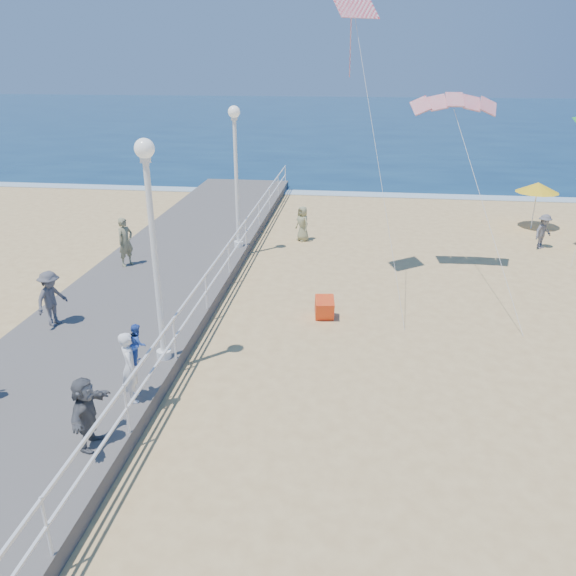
# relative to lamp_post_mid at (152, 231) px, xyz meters

# --- Properties ---
(ground) EXTENTS (160.00, 160.00, 0.00)m
(ground) POSITION_rel_lamp_post_mid_xyz_m (5.35, 0.00, -3.66)
(ground) COLOR #E1BC76
(ground) RESTS_ON ground
(ocean) EXTENTS (160.00, 90.00, 0.05)m
(ocean) POSITION_rel_lamp_post_mid_xyz_m (5.35, 65.00, -3.65)
(ocean) COLOR #0D2C4E
(ocean) RESTS_ON ground
(surf_line) EXTENTS (160.00, 1.20, 0.04)m
(surf_line) POSITION_rel_lamp_post_mid_xyz_m (5.35, 20.50, -3.63)
(surf_line) COLOR white
(surf_line) RESTS_ON ground
(boardwalk) EXTENTS (5.00, 44.00, 0.40)m
(boardwalk) POSITION_rel_lamp_post_mid_xyz_m (-2.15, 0.00, -3.46)
(boardwalk) COLOR #67635D
(boardwalk) RESTS_ON ground
(railing) EXTENTS (0.05, 42.00, 0.55)m
(railing) POSITION_rel_lamp_post_mid_xyz_m (0.30, 0.00, -2.41)
(railing) COLOR white
(railing) RESTS_ON boardwalk
(lamp_post_mid) EXTENTS (0.44, 0.44, 5.32)m
(lamp_post_mid) POSITION_rel_lamp_post_mid_xyz_m (0.00, 0.00, 0.00)
(lamp_post_mid) COLOR white
(lamp_post_mid) RESTS_ON boardwalk
(lamp_post_far) EXTENTS (0.44, 0.44, 5.32)m
(lamp_post_far) POSITION_rel_lamp_post_mid_xyz_m (0.00, 9.00, 0.00)
(lamp_post_far) COLOR white
(lamp_post_far) RESTS_ON boardwalk
(woman_holding_toddler) EXTENTS (0.59, 0.69, 1.61)m
(woman_holding_toddler) POSITION_rel_lamp_post_mid_xyz_m (-0.05, -1.85, -2.46)
(woman_holding_toddler) COLOR white
(woman_holding_toddler) RESTS_ON boardwalk
(toddler_held) EXTENTS (0.49, 0.53, 0.89)m
(toddler_held) POSITION_rel_lamp_post_mid_xyz_m (0.10, -1.70, -1.96)
(toddler_held) COLOR blue
(toddler_held) RESTS_ON boardwalk
(spectator_2) EXTENTS (0.84, 1.14, 1.58)m
(spectator_2) POSITION_rel_lamp_post_mid_xyz_m (-3.63, 1.44, -2.47)
(spectator_2) COLOR #525156
(spectator_2) RESTS_ON boardwalk
(spectator_5) EXTENTS (0.45, 1.37, 1.47)m
(spectator_5) POSITION_rel_lamp_post_mid_xyz_m (-0.27, -3.47, -2.52)
(spectator_5) COLOR #58595D
(spectator_5) RESTS_ON boardwalk
(spectator_6) EXTENTS (0.66, 0.76, 1.74)m
(spectator_6) POSITION_rel_lamp_post_mid_xyz_m (-3.50, 6.35, -2.39)
(spectator_6) COLOR gray
(spectator_6) RESTS_ON boardwalk
(beach_walker_a) EXTENTS (1.05, 1.00, 1.43)m
(beach_walker_a) POSITION_rel_lamp_post_mid_xyz_m (12.21, 11.52, -2.95)
(beach_walker_a) COLOR slate
(beach_walker_a) RESTS_ON ground
(beach_walker_c) EXTENTS (0.85, 0.86, 1.50)m
(beach_walker_c) POSITION_rel_lamp_post_mid_xyz_m (2.30, 11.34, -2.91)
(beach_walker_c) COLOR gray
(beach_walker_c) RESTS_ON ground
(box_kite) EXTENTS (0.64, 0.78, 0.74)m
(box_kite) POSITION_rel_lamp_post_mid_xyz_m (3.75, 3.61, -3.36)
(box_kite) COLOR red
(box_kite) RESTS_ON ground
(beach_umbrella) EXTENTS (1.90, 1.90, 2.14)m
(beach_umbrella) POSITION_rel_lamp_post_mid_xyz_m (12.61, 14.51, -1.75)
(beach_umbrella) COLOR white
(beach_umbrella) RESTS_ON ground
(kite_parafoil) EXTENTS (2.81, 0.94, 0.65)m
(kite_parafoil) POSITION_rel_lamp_post_mid_xyz_m (7.59, 8.04, 2.38)
(kite_parafoil) COLOR red
(kite_diamond_redwhite) EXTENTS (1.67, 1.59, 1.03)m
(kite_diamond_redwhite) POSITION_rel_lamp_post_mid_xyz_m (4.15, 6.62, 5.21)
(kite_diamond_redwhite) COLOR red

